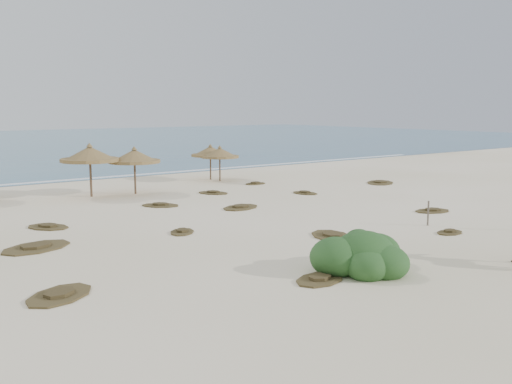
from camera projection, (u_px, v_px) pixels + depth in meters
ground at (358, 240)px, 22.97m from camera, size 160.00×160.00×0.00m
foam_line at (106, 177)px, 43.54m from camera, size 70.00×0.60×0.01m
palapa_2 at (90, 155)px, 33.74m from camera, size 3.59×3.59×3.23m
palapa_3 at (134, 157)px, 34.88m from camera, size 3.92×3.92×2.95m
palapa_4 at (210, 152)px, 41.90m from camera, size 3.33×3.33×2.64m
palapa_5 at (220, 153)px, 41.04m from camera, size 3.43×3.43×2.60m
fence_post_far at (428, 213)px, 25.68m from camera, size 0.10×0.10×1.13m
bush at (363, 256)px, 18.52m from camera, size 3.45×3.04×1.54m
scrub_0 at (59, 295)px, 16.07m from camera, size 2.71×2.52×0.16m
scrub_1 at (36, 247)px, 21.57m from camera, size 3.25×2.67×0.16m
scrub_2 at (182, 232)px, 24.25m from camera, size 1.72×1.80×0.16m
scrub_3 at (241, 207)px, 30.23m from camera, size 2.68×2.17×0.16m
scrub_4 at (432, 211)px, 29.20m from camera, size 2.18×1.67×0.16m
scrub_5 at (380, 182)px, 40.21m from camera, size 3.34×3.11×0.16m
scrub_6 at (48, 227)px, 25.28m from camera, size 2.15×2.43×0.16m
scrub_7 at (305, 193)px, 35.30m from camera, size 1.39×1.90×0.16m
scrub_9 at (332, 236)px, 23.50m from camera, size 2.28×2.78×0.16m
scrub_10 at (255, 183)px, 39.66m from camera, size 1.66×1.13×0.16m
scrub_11 at (320, 279)px, 17.57m from camera, size 2.15×1.66×0.16m
scrub_12 at (450, 232)px, 24.15m from camera, size 1.38×0.93×0.16m
scrub_13 at (160, 205)px, 30.86m from camera, size 2.39×2.43×0.16m
scrub_14 at (213, 193)px, 35.36m from camera, size 2.06×2.35×0.16m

